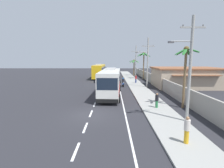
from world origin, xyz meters
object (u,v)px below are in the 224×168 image
Objects in this scene: pedestrian_midwalk at (187,129)px; utility_pole_nearest at (189,68)px; motorcycle_beside_bus at (123,83)px; palm_third at (134,64)px; coach_bus_far_lane at (99,71)px; palm_second at (144,59)px; utility_pole_far at (136,61)px; palm_nearest at (186,63)px; utility_pole_mid at (147,61)px; roadside_building at (186,77)px; coach_bus_foreground at (110,82)px; pedestrian_far_walk at (157,100)px; pedestrian_near_kerb at (136,79)px.

utility_pole_nearest is (1.60, 3.79, 3.58)m from pedestrian_midwalk.
motorcycle_beside_bus is 21.60m from palm_third.
palm_second is at bearing -11.82° from coach_bus_far_lane.
utility_pole_far is (1.97, 38.68, 3.64)m from pedestrian_midwalk.
palm_nearest is (1.52, 4.31, 0.21)m from utility_pole_nearest.
utility_pole_mid is (0.10, 17.44, 0.21)m from utility_pole_nearest.
utility_pole_far is (4.55, 16.19, 4.01)m from motorcycle_beside_bus.
utility_pole_far reaches higher than roadside_building.
palm_nearest is at bearing -138.50° from pedestrian_midwalk.
roadside_building is (7.54, 0.79, -2.97)m from utility_pole_mid.
palm_second is (8.24, 19.49, 3.19)m from coach_bus_foreground.
utility_pole_far is 0.74× the size of roadside_building.
pedestrian_far_walk is at bearing -93.11° from palm_third.
utility_pole_far reaches higher than pedestrian_far_walk.
coach_bus_foreground is 25.40m from utility_pole_far.
utility_pole_far is (0.37, 34.89, 0.06)m from utility_pole_nearest.
pedestrian_near_kerb is 0.20× the size of utility_pole_nearest.
utility_pole_nearest is at bearing 87.02° from pedestrian_far_walk.
palm_second is (3.20, 26.15, 4.28)m from pedestrian_far_walk.
utility_pole_nearest is at bearing -90.61° from utility_pole_far.
coach_bus_foreground is at bearing -81.08° from coach_bus_far_lane.
pedestrian_far_walk is (2.72, -14.77, 0.28)m from motorcycle_beside_bus.
palm_third is (4.66, 20.88, 2.99)m from motorcycle_beside_bus.
coach_bus_foreground is at bearing -105.97° from motorcycle_beside_bus.
motorcycle_beside_bus is at bearing -105.70° from utility_pole_far.
palm_nearest reaches higher than pedestrian_midwalk.
pedestrian_midwalk is at bearing -92.92° from utility_pole_far.
utility_pole_far is at bearing -120.35° from pedestrian_midwalk.
pedestrian_midwalk is 38.90m from utility_pole_far.
utility_pole_nearest is 19.96m from roadside_building.
utility_pole_nearest is (6.50, -10.58, 2.57)m from coach_bus_foreground.
coach_bus_foreground is 13.27m from pedestrian_near_kerb.
palm_third is (2.08, 43.38, 2.62)m from pedestrian_midwalk.
pedestrian_near_kerb is (5.33, 12.11, -1.02)m from coach_bus_foreground.
utility_pole_mid is at bearing 96.17° from palm_nearest.
pedestrian_near_kerb is 23.00m from utility_pole_nearest.
coach_bus_foreground is 9.92m from utility_pole_mid.
motorcycle_beside_bus is 15.02m from pedestrian_far_walk.
utility_pole_far is at bearing -14.00° from pedestrian_near_kerb.
coach_bus_foreground is at bearing 149.47° from pedestrian_near_kerb.
palm_second is 9.72m from palm_third.
pedestrian_near_kerb is 0.26× the size of palm_nearest.
utility_pole_nearest is at bearing -112.74° from roadside_building.
coach_bus_far_lane is 12.69m from palm_third.
utility_pole_far reaches higher than coach_bus_far_lane.
pedestrian_near_kerb is 26.49m from pedestrian_midwalk.
coach_bus_far_lane is 34.11m from utility_pole_nearest.
pedestrian_far_walk is (5.04, -6.65, -1.09)m from coach_bus_foreground.
motorcycle_beside_bus is at bearing 177.72° from roadside_building.
coach_bus_far_lane is at bearing 112.11° from palm_nearest.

